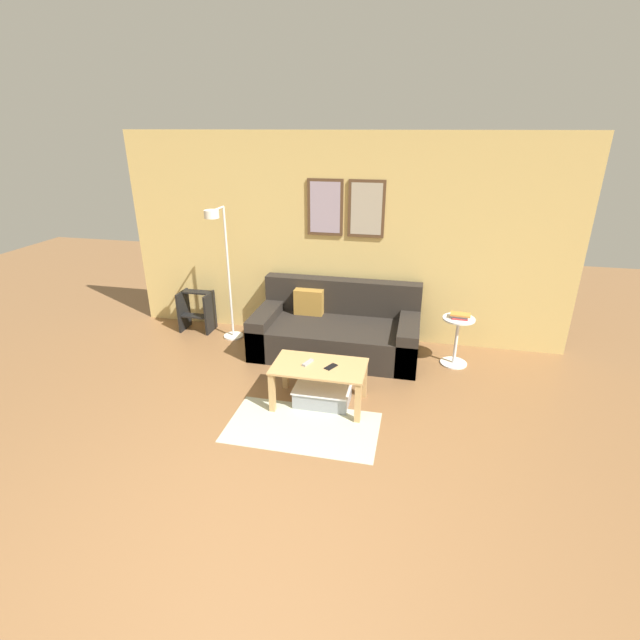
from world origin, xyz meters
name	(u,v)px	position (x,y,z in m)	size (l,w,h in m)	color
ground_plane	(233,572)	(0.00, 0.00, 0.00)	(16.00, 16.00, 0.00)	brown
wall_back	(341,240)	(0.00, 3.72, 1.28)	(5.60, 0.09, 2.55)	#D6B76B
area_rug	(303,427)	(0.05, 1.56, 0.00)	(1.40, 0.77, 0.01)	#B2B79E
couch	(336,330)	(0.05, 3.21, 0.27)	(1.97, 1.00, 0.82)	#28231E
coffee_table	(319,373)	(0.11, 1.99, 0.35)	(0.91, 0.53, 0.43)	tan
storage_bin	(323,395)	(0.14, 2.01, 0.09)	(0.56, 0.37, 0.18)	gray
floor_lamp	(222,262)	(-1.36, 3.15, 1.07)	(0.26, 0.55, 1.72)	white
side_table	(457,337)	(1.47, 3.17, 0.35)	(0.36, 0.36, 0.58)	white
book_stack	(460,316)	(1.48, 3.18, 0.61)	(0.23, 0.18, 0.05)	#B73333
remote_control	(308,363)	(-0.01, 2.01, 0.44)	(0.04, 0.15, 0.02)	#99999E
cell_phone	(331,367)	(0.23, 1.99, 0.44)	(0.07, 0.14, 0.01)	black
step_stool	(197,310)	(-1.91, 3.42, 0.29)	(0.42, 0.31, 0.54)	black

